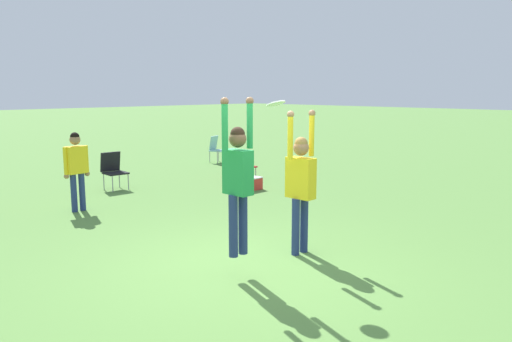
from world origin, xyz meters
name	(u,v)px	position (x,y,z in m)	size (l,w,h in m)	color
ground_plane	(243,268)	(0.00, 0.00, 0.00)	(120.00, 120.00, 0.00)	#56843D
person_jumping	(238,174)	(-0.24, -0.16, 1.38)	(0.53, 0.39, 2.06)	navy
person_defending	(301,179)	(1.06, -0.13, 1.14)	(0.59, 0.44, 2.15)	navy
frisbee	(276,103)	(0.35, -0.27, 2.26)	(0.26, 0.25, 0.09)	white
camping_chair_0	(242,164)	(4.73, 4.99, 0.44)	(0.56, 0.59, 0.76)	gray
camping_chair_1	(216,147)	(6.41, 8.03, 0.52)	(0.60, 0.65, 0.89)	gray
camping_chair_2	(113,168)	(1.59, 6.29, 0.53)	(0.53, 0.58, 0.92)	gray
person_spectator_near	(76,165)	(-0.07, 4.76, 0.95)	(0.54, 0.24, 1.60)	navy
cooler_box	(250,183)	(3.94, 3.87, 0.16)	(0.50, 0.40, 0.31)	red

